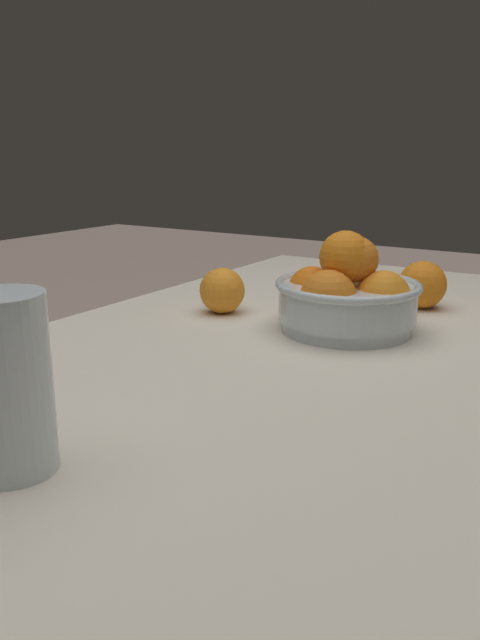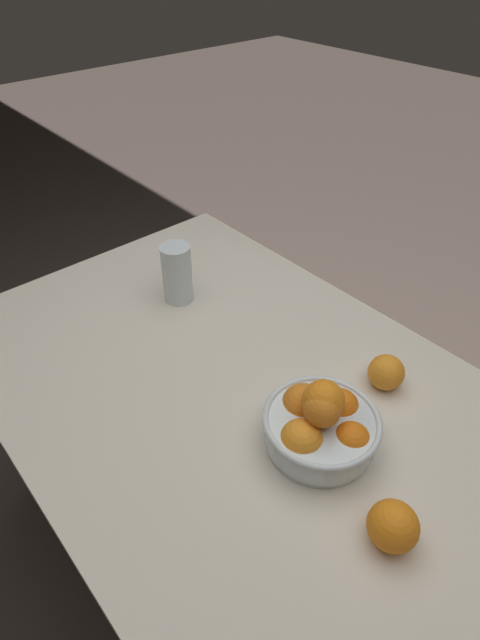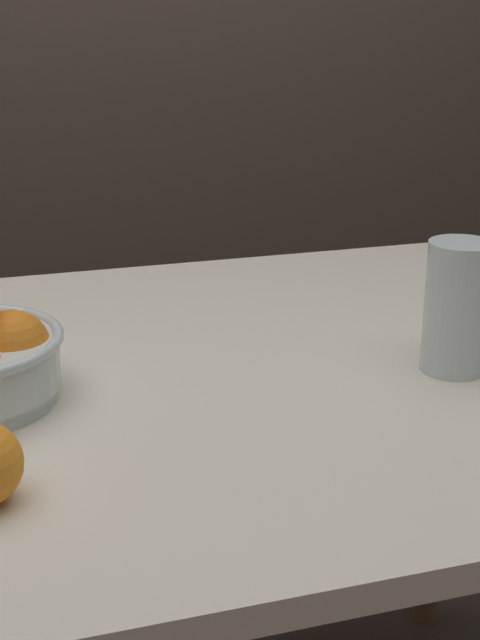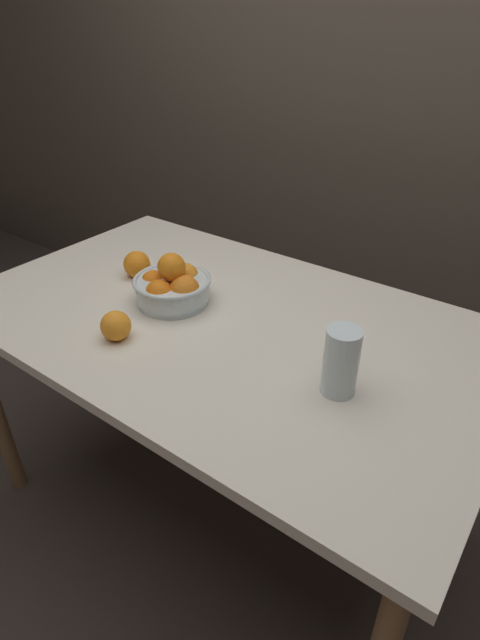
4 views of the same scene
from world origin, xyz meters
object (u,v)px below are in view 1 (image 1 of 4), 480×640
object	(u,v)px
juice_glass	(7,393)
orange_loose_front	(222,291)
fruit_bowl	(346,295)
orange_loose_near_bowl	(422,285)

from	to	relation	value
juice_glass	orange_loose_front	distance (m)	0.56
fruit_bowl	juice_glass	world-z (taller)	juice_glass
juice_glass	orange_loose_near_bowl	size ratio (longest dim) A/B	1.89
fruit_bowl	orange_loose_front	bearing A→B (deg)	-87.62
orange_loose_near_bowl	orange_loose_front	world-z (taller)	orange_loose_near_bowl
fruit_bowl	juice_glass	bearing A→B (deg)	-7.42
fruit_bowl	orange_loose_near_bowl	world-z (taller)	fruit_bowl
fruit_bowl	juice_glass	xyz separation A→B (m)	(0.55, -0.07, 0.02)
fruit_bowl	orange_loose_near_bowl	xyz separation A→B (m)	(-0.20, 0.06, -0.01)
orange_loose_near_bowl	orange_loose_front	distance (m)	0.35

